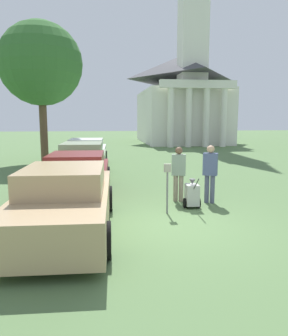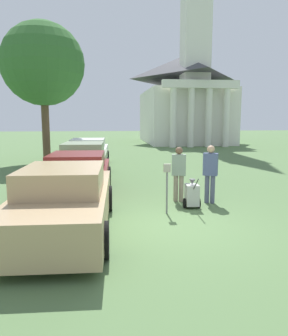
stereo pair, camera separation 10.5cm
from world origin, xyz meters
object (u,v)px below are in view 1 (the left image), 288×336
at_px(equipment_cart, 192,195).
at_px(church, 182,89).
at_px(parked_car_sage, 83,162).
at_px(parked_car_white, 87,153).
at_px(person_supervisor, 210,170).
at_px(parked_car_tan, 66,201).
at_px(parked_car_maroon, 78,175).
at_px(parking_meter, 167,179).
at_px(person_worker, 179,171).

relative_size(equipment_cart, church, 0.04).
distance_m(parked_car_sage, parked_car_white, 3.75).
height_order(person_supervisor, equipment_cart, person_supervisor).
xyz_separation_m(parked_car_tan, parked_car_white, (0.00, 10.43, -0.01)).
bearing_deg(parked_car_maroon, equipment_cart, -28.57).
xyz_separation_m(parked_car_white, equipment_cart, (3.37, -8.83, -0.31)).
xyz_separation_m(parked_car_tan, church, (9.29, 27.43, 4.92)).
bearing_deg(parked_car_tan, parked_car_white, 92.10).
xyz_separation_m(parking_meter, person_supervisor, (1.50, 0.95, 0.06)).
relative_size(parking_meter, person_supervisor, 0.77).
distance_m(parking_meter, church, 27.54).
bearing_deg(church, parked_car_maroon, -111.29).
height_order(parked_car_maroon, person_supervisor, person_supervisor).
height_order(parked_car_sage, parking_meter, parked_car_sage).
height_order(parked_car_sage, person_worker, person_worker).
bearing_deg(parking_meter, parked_car_tan, -156.04).
relative_size(parking_meter, equipment_cart, 1.36).
xyz_separation_m(parking_meter, church, (6.73, 26.29, 4.68)).
bearing_deg(parked_car_tan, parking_meter, 26.06).
bearing_deg(equipment_cart, church, 79.98).
xyz_separation_m(parked_car_sage, person_supervisor, (4.05, -4.60, 0.28)).
bearing_deg(person_supervisor, parked_car_maroon, 7.14).
height_order(parked_car_maroon, church, church).
bearing_deg(parking_meter, parked_car_maroon, 136.03).
xyz_separation_m(person_worker, equipment_cart, (0.22, -0.79, -0.58)).
height_order(parked_car_sage, person_supervisor, person_supervisor).
height_order(parked_car_sage, church, church).
xyz_separation_m(parked_car_maroon, parked_car_sage, (0.00, 3.08, 0.05)).
relative_size(parked_car_white, church, 0.21).
height_order(parking_meter, person_supervisor, person_supervisor).
relative_size(parked_car_sage, parked_car_white, 1.00).
distance_m(parked_car_tan, parking_meter, 2.80).
distance_m(parked_car_white, person_supervisor, 9.28).
distance_m(parked_car_maroon, church, 26.05).
bearing_deg(person_supervisor, equipment_cart, 63.08).
bearing_deg(parked_car_maroon, parked_car_sage, 92.10).
height_order(parked_car_tan, parked_car_maroon, parked_car_tan).
distance_m(parked_car_sage, equipment_cart, 6.11).
relative_size(parked_car_white, person_worker, 2.90).
xyz_separation_m(parked_car_maroon, person_worker, (3.15, -1.21, 0.29)).
distance_m(parked_car_tan, parked_car_white, 10.43).
relative_size(parked_car_white, equipment_cart, 4.93).
xyz_separation_m(parked_car_tan, parking_meter, (2.55, 1.13, 0.24)).
bearing_deg(person_supervisor, parked_car_sage, -20.97).
relative_size(parked_car_white, person_supervisor, 2.79).
xyz_separation_m(person_supervisor, church, (5.23, 25.34, 4.62)).
height_order(person_worker, church, church).
distance_m(parked_car_tan, parked_car_maroon, 3.60).
relative_size(parked_car_tan, parked_car_sage, 1.05).
height_order(person_supervisor, church, church).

